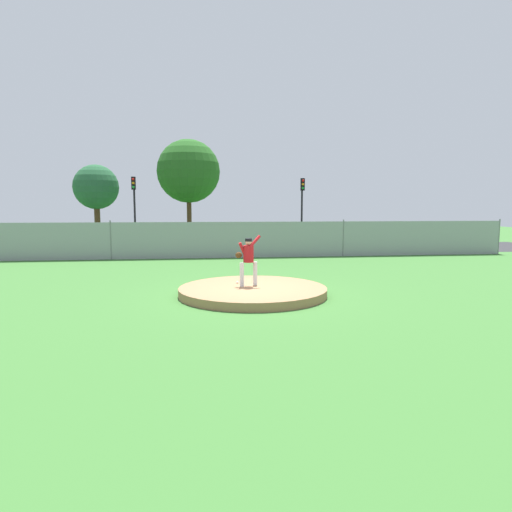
% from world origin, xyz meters
% --- Properties ---
extents(ground_plane, '(80.00, 80.00, 0.00)m').
position_xyz_m(ground_plane, '(0.00, 6.00, 0.00)').
color(ground_plane, '#386B2D').
extents(asphalt_strip, '(44.00, 7.00, 0.01)m').
position_xyz_m(asphalt_strip, '(0.00, 14.50, 0.00)').
color(asphalt_strip, '#2B2B2D').
rests_on(asphalt_strip, ground_plane).
extents(pitchers_mound, '(4.50, 4.50, 0.25)m').
position_xyz_m(pitchers_mound, '(0.00, 0.00, 0.13)').
color(pitchers_mound, '#99704C').
rests_on(pitchers_mound, ground_plane).
extents(pitcher_youth, '(0.80, 0.32, 1.57)m').
position_xyz_m(pitcher_youth, '(-0.11, 0.24, 1.16)').
color(pitcher_youth, silver).
rests_on(pitcher_youth, pitchers_mound).
extents(baseball, '(0.07, 0.07, 0.07)m').
position_xyz_m(baseball, '(-0.41, 0.66, 0.29)').
color(baseball, white).
rests_on(baseball, pitchers_mound).
extents(chainlink_fence, '(30.86, 0.07, 2.01)m').
position_xyz_m(chainlink_fence, '(0.00, 10.00, 0.95)').
color(chainlink_fence, gray).
rests_on(chainlink_fence, ground_plane).
extents(parked_car_charcoal, '(2.08, 4.26, 1.62)m').
position_xyz_m(parked_car_charcoal, '(10.10, 14.69, 0.78)').
color(parked_car_charcoal, '#232328').
rests_on(parked_car_charcoal, ground_plane).
extents(parked_car_red, '(1.96, 4.17, 1.70)m').
position_xyz_m(parked_car_red, '(-11.75, 14.94, 0.80)').
color(parked_car_red, '#A81919').
rests_on(parked_car_red, ground_plane).
extents(parked_car_champagne, '(2.08, 4.51, 1.68)m').
position_xyz_m(parked_car_champagne, '(-2.12, 14.80, 0.81)').
color(parked_car_champagne, tan).
rests_on(parked_car_champagne, ground_plane).
extents(parked_car_white, '(1.99, 4.21, 1.67)m').
position_xyz_m(parked_car_white, '(-9.16, 14.86, 0.80)').
color(parked_car_white, silver).
rests_on(parked_car_white, ground_plane).
extents(parked_car_burgundy, '(2.06, 4.71, 1.57)m').
position_xyz_m(parked_car_burgundy, '(6.92, 14.28, 0.76)').
color(parked_car_burgundy, maroon).
rests_on(parked_car_burgundy, ground_plane).
extents(traffic_cone_orange, '(0.40, 0.40, 0.55)m').
position_xyz_m(traffic_cone_orange, '(5.37, 12.63, 0.26)').
color(traffic_cone_orange, orange).
rests_on(traffic_cone_orange, asphalt_strip).
extents(traffic_light_near, '(0.28, 0.46, 4.81)m').
position_xyz_m(traffic_light_near, '(-6.25, 18.92, 3.29)').
color(traffic_light_near, black).
rests_on(traffic_light_near, ground_plane).
extents(traffic_light_far, '(0.28, 0.46, 4.80)m').
position_xyz_m(traffic_light_far, '(5.92, 18.91, 3.29)').
color(traffic_light_far, black).
rests_on(traffic_light_far, ground_plane).
extents(tree_broad_left, '(3.60, 3.60, 6.11)m').
position_xyz_m(tree_broad_left, '(-10.00, 24.03, 4.27)').
color(tree_broad_left, '#4C331E').
rests_on(tree_broad_left, ground_plane).
extents(tree_leaning_west, '(5.25, 5.25, 8.30)m').
position_xyz_m(tree_leaning_west, '(-2.56, 24.35, 5.65)').
color(tree_leaning_west, '#4C331E').
rests_on(tree_leaning_west, ground_plane).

